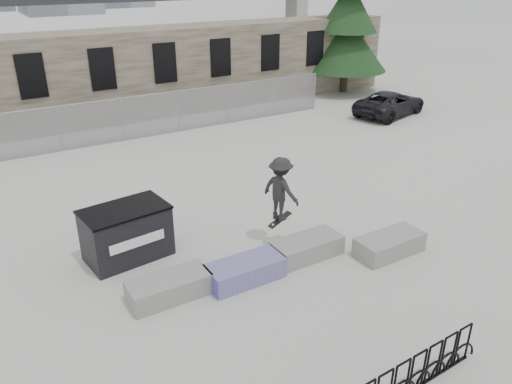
% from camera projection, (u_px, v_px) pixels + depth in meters
% --- Properties ---
extents(ground, '(120.00, 120.00, 0.00)m').
position_uv_depth(ground, '(270.00, 267.00, 13.50)').
color(ground, beige).
rests_on(ground, ground).
extents(stone_wall, '(36.00, 2.58, 4.50)m').
position_uv_depth(stone_wall, '(97.00, 78.00, 25.21)').
color(stone_wall, brown).
rests_on(stone_wall, ground).
extents(chainlink_fence, '(22.06, 0.06, 2.02)m').
position_uv_depth(chainlink_fence, '(123.00, 119.00, 22.80)').
color(chainlink_fence, gray).
rests_on(chainlink_fence, ground).
extents(planter_far_left, '(2.00, 0.90, 0.56)m').
position_uv_depth(planter_far_left, '(169.00, 287.00, 12.16)').
color(planter_far_left, gray).
rests_on(planter_far_left, ground).
extents(planter_center_left, '(2.00, 0.90, 0.56)m').
position_uv_depth(planter_center_left, '(245.00, 270.00, 12.81)').
color(planter_center_left, '#3C349C').
rests_on(planter_center_left, ground).
extents(planter_center_right, '(2.00, 0.90, 0.56)m').
position_uv_depth(planter_center_right, '(307.00, 247.00, 13.88)').
color(planter_center_right, gray).
rests_on(planter_center_right, ground).
extents(planter_offset, '(2.00, 0.90, 0.56)m').
position_uv_depth(planter_offset, '(389.00, 244.00, 14.02)').
color(planter_offset, gray).
rests_on(planter_offset, ground).
extents(dumpster, '(2.41, 1.63, 1.50)m').
position_uv_depth(dumpster, '(127.00, 233.00, 13.68)').
color(dumpster, black).
rests_on(dumpster, ground).
extents(bike_rack, '(4.04, 0.19, 0.90)m').
position_uv_depth(bike_rack, '(409.00, 377.00, 9.31)').
color(bike_rack, black).
rests_on(bike_rack, ground).
extents(spruce_tree, '(5.14, 5.14, 11.50)m').
position_uv_depth(spruce_tree, '(348.00, 18.00, 30.45)').
color(spruce_tree, '#38281E').
rests_on(spruce_tree, ground).
extents(suv, '(5.05, 3.22, 1.30)m').
position_uv_depth(suv, '(390.00, 103.00, 26.99)').
color(suv, black).
rests_on(suv, ground).
extents(skateboarder, '(1.00, 1.36, 2.05)m').
position_uv_depth(skateboarder, '(281.00, 189.00, 13.96)').
color(skateboarder, black).
rests_on(skateboarder, ground).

